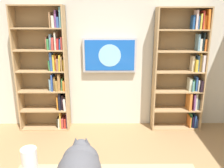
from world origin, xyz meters
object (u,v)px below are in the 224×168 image
object	(u,v)px
bookshelf_right	(48,70)
wall_mounted_tv	(110,55)
paper_towel_roll	(30,165)
bookshelf_left	(184,70)

from	to	relation	value
bookshelf_right	wall_mounted_tv	distance (m)	1.06
wall_mounted_tv	paper_towel_roll	xyz separation A→B (m)	(0.57, 2.42, -0.41)
bookshelf_right	wall_mounted_tv	bearing A→B (deg)	-175.30
bookshelf_left	bookshelf_right	world-z (taller)	bookshelf_right
wall_mounted_tv	bookshelf_left	bearing A→B (deg)	176.20
wall_mounted_tv	bookshelf_right	bearing A→B (deg)	4.70
bookshelf_right	paper_towel_roll	world-z (taller)	bookshelf_right
bookshelf_left	paper_towel_roll	xyz separation A→B (m)	(1.81, 2.34, -0.17)
bookshelf_left	wall_mounted_tv	bearing A→B (deg)	-3.80
bookshelf_right	paper_towel_roll	distance (m)	2.39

